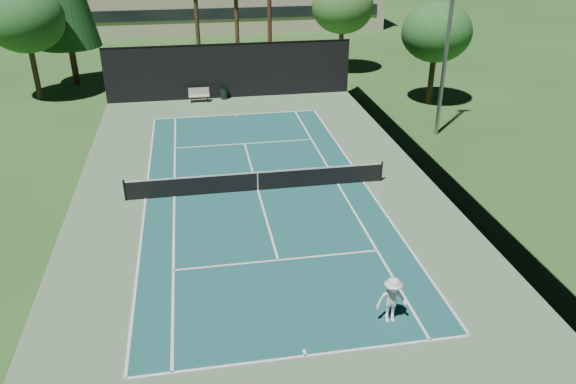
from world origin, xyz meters
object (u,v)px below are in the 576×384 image
at_px(trash_bin, 224,93).
at_px(tennis_ball_c, 233,154).
at_px(tennis_ball_b, 225,172).
at_px(player, 392,300).
at_px(tennis_net, 258,180).
at_px(tennis_ball_d, 151,159).
at_px(park_bench, 199,94).

bearing_deg(trash_bin, tennis_ball_c, -91.44).
height_order(tennis_ball_b, trash_bin, trash_bin).
distance_m(player, tennis_ball_b, 14.00).
bearing_deg(tennis_net, tennis_ball_d, 137.60).
relative_size(tennis_net, tennis_ball_c, 167.04).
xyz_separation_m(tennis_ball_b, tennis_ball_d, (-4.00, 2.47, 0.01)).
height_order(tennis_ball_b, park_bench, park_bench).
xyz_separation_m(player, tennis_ball_c, (-3.98, 15.52, -0.81)).
distance_m(tennis_net, player, 11.15).
xyz_separation_m(tennis_net, player, (3.17, -10.68, 0.30)).
bearing_deg(tennis_ball_d, player, -61.17).
height_order(tennis_net, tennis_ball_c, tennis_net).
bearing_deg(player, tennis_ball_c, 105.74).
bearing_deg(park_bench, tennis_ball_d, -106.44).
bearing_deg(tennis_ball_c, tennis_ball_b, -105.26).
relative_size(tennis_net, trash_bin, 13.65).
xyz_separation_m(tennis_ball_b, trash_bin, (0.91, 13.23, 0.45)).
xyz_separation_m(tennis_ball_c, trash_bin, (0.27, 10.89, 0.44)).
distance_m(tennis_ball_d, trash_bin, 11.84).
bearing_deg(tennis_ball_b, tennis_ball_d, 148.36).
bearing_deg(tennis_ball_b, tennis_ball_c, 74.74).
xyz_separation_m(tennis_net, tennis_ball_c, (-0.81, 4.84, -0.52)).
height_order(player, tennis_ball_c, player).
distance_m(tennis_ball_b, tennis_ball_d, 4.70).
distance_m(park_bench, trash_bin, 1.88).
bearing_deg(tennis_ball_b, trash_bin, 86.06).
xyz_separation_m(tennis_net, tennis_ball_d, (-5.44, 4.97, -0.52)).
distance_m(player, park_bench, 26.63).
height_order(tennis_ball_c, tennis_ball_d, same).
xyz_separation_m(park_bench, trash_bin, (1.84, 0.37, -0.07)).
height_order(tennis_ball_b, tennis_ball_c, tennis_ball_c).
bearing_deg(tennis_net, tennis_ball_c, 99.46).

